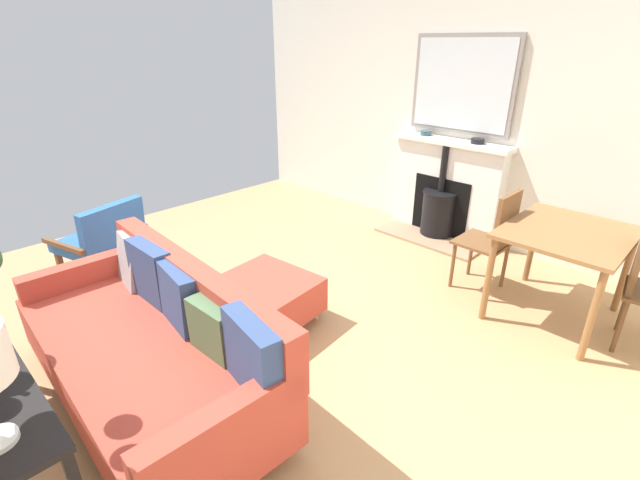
# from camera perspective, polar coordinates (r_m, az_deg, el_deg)

# --- Properties ---
(ground_plane) EXTENTS (5.69, 5.47, 0.01)m
(ground_plane) POSITION_cam_1_polar(r_m,az_deg,el_deg) (3.59, -10.46, -10.42)
(ground_plane) COLOR tan
(wall_left) EXTENTS (0.12, 5.47, 2.88)m
(wall_left) POSITION_cam_1_polar(r_m,az_deg,el_deg) (5.14, 15.95, 17.00)
(wall_left) COLOR silver
(wall_left) RESTS_ON ground
(fireplace) EXTENTS (0.59, 1.30, 1.06)m
(fireplace) POSITION_cam_1_polar(r_m,az_deg,el_deg) (5.09, 15.56, 5.57)
(fireplace) COLOR #9E7A5B
(fireplace) RESTS_ON ground
(mirror_over_mantel) EXTENTS (0.04, 1.11, 0.95)m
(mirror_over_mantel) POSITION_cam_1_polar(r_m,az_deg,el_deg) (4.95, 17.73, 18.38)
(mirror_over_mantel) COLOR gray
(mantel_bowl_near) EXTENTS (0.12, 0.12, 0.05)m
(mantel_bowl_near) POSITION_cam_1_polar(r_m,az_deg,el_deg) (5.09, 13.39, 13.21)
(mantel_bowl_near) COLOR #334C56
(mantel_bowl_near) RESTS_ON fireplace
(mantel_bowl_far) EXTENTS (0.13, 0.13, 0.05)m
(mantel_bowl_far) POSITION_cam_1_polar(r_m,az_deg,el_deg) (4.82, 19.51, 11.88)
(mantel_bowl_far) COLOR black
(mantel_bowl_far) RESTS_ON fireplace
(sofa) EXTENTS (0.96, 2.02, 0.81)m
(sofa) POSITION_cam_1_polar(r_m,az_deg,el_deg) (2.90, -20.45, -12.46)
(sofa) COLOR #B2B2B7
(sofa) RESTS_ON ground
(ottoman) EXTENTS (0.65, 0.74, 0.36)m
(ottoman) POSITION_cam_1_polar(r_m,az_deg,el_deg) (3.46, -6.51, -6.96)
(ottoman) COLOR #B2B2B7
(ottoman) RESTS_ON ground
(armchair_accent) EXTENTS (0.80, 0.72, 0.75)m
(armchair_accent) POSITION_cam_1_polar(r_m,az_deg,el_deg) (4.38, -25.91, 0.39)
(armchair_accent) COLOR brown
(armchair_accent) RESTS_ON ground
(dining_table) EXTENTS (0.96, 0.81, 0.73)m
(dining_table) POSITION_cam_1_polar(r_m,az_deg,el_deg) (3.79, 28.93, -0.32)
(dining_table) COLOR olive
(dining_table) RESTS_ON ground
(dining_chair_near_fireplace) EXTENTS (0.41, 0.41, 0.91)m
(dining_chair_near_fireplace) POSITION_cam_1_polar(r_m,az_deg,el_deg) (3.98, 21.35, 0.56)
(dining_chair_near_fireplace) COLOR brown
(dining_chair_near_fireplace) RESTS_ON ground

